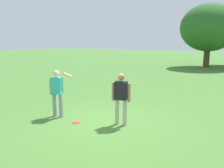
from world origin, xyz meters
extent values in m
plane|color=#447530|center=(0.00, 0.00, 0.00)|extent=(120.00, 120.00, 0.00)
cylinder|color=#B7AD93|center=(0.59, 0.11, 0.41)|extent=(0.13, 0.13, 0.82)
cylinder|color=#B7AD93|center=(0.34, 0.05, 0.41)|extent=(0.13, 0.13, 0.82)
cube|color=black|center=(0.46, 0.08, 1.11)|extent=(0.42, 0.30, 0.58)
sphere|color=#9E7051|center=(0.46, 0.08, 1.53)|extent=(0.21, 0.21, 0.21)
cylinder|color=#9E7051|center=(0.72, 0.13, 1.06)|extent=(0.09, 0.09, 0.58)
cylinder|color=#9E7051|center=(0.21, 0.02, 1.06)|extent=(0.09, 0.09, 0.58)
cylinder|color=gray|center=(-1.92, -0.46, 0.41)|extent=(0.13, 0.13, 0.82)
cylinder|color=gray|center=(-1.67, -0.40, 0.41)|extent=(0.13, 0.13, 0.82)
cube|color=#33B2AD|center=(-1.79, -0.43, 1.11)|extent=(0.42, 0.30, 0.58)
sphere|color=beige|center=(-1.79, -0.43, 1.53)|extent=(0.21, 0.21, 0.21)
cylinder|color=beige|center=(-2.05, -0.49, 1.06)|extent=(0.09, 0.09, 0.58)
cylinder|color=beige|center=(-1.60, -0.11, 1.45)|extent=(0.21, 0.58, 0.28)
cylinder|color=#E04733|center=(-0.87, -0.52, 0.01)|extent=(0.28, 0.28, 0.03)
cylinder|color=#4C3823|center=(-0.41, 18.61, 1.21)|extent=(0.58, 0.58, 2.42)
ellipsoid|color=#286023|center=(-0.41, 18.61, 3.93)|extent=(5.48, 5.48, 4.66)
camera|label=1|loc=(3.92, -5.85, 2.61)|focal=36.43mm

